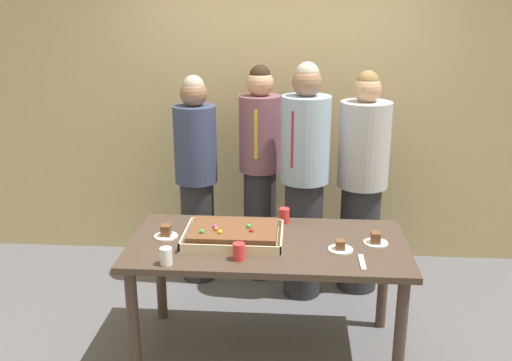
{
  "coord_description": "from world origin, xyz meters",
  "views": [
    {
      "loc": [
        0.16,
        -3.27,
        2.19
      ],
      "look_at": [
        -0.09,
        0.15,
        1.12
      ],
      "focal_mm": 40.33,
      "sensor_mm": 36.0,
      "label": 1
    }
  ],
  "objects": [
    {
      "name": "sheet_cake",
      "position": [
        -0.22,
        0.01,
        0.81
      ],
      "size": [
        0.61,
        0.44,
        0.11
      ],
      "color": "beige",
      "rests_on": "party_table"
    },
    {
      "name": "plated_slice_far_left",
      "position": [
        0.66,
        0.02,
        0.79
      ],
      "size": [
        0.15,
        0.15,
        0.08
      ],
      "color": "white",
      "rests_on": "party_table"
    },
    {
      "name": "interior_back_panel",
      "position": [
        0.0,
        1.6,
        1.5
      ],
      "size": [
        8.0,
        0.12,
        3.0
      ],
      "primitive_type": "cube",
      "color": "#CCB784",
      "rests_on": "ground_plane"
    },
    {
      "name": "ground_plane",
      "position": [
        0.0,
        0.0,
        0.0
      ],
      "size": [
        12.0,
        12.0,
        0.0
      ],
      "primitive_type": "plane",
      "color": "#5B5B60"
    },
    {
      "name": "person_striped_tie_right",
      "position": [
        -0.62,
        1.0,
        0.87
      ],
      "size": [
        0.33,
        0.33,
        1.66
      ],
      "rotation": [
        0.0,
        0.0,
        -1.18
      ],
      "color": "#28282D",
      "rests_on": "ground_plane"
    },
    {
      "name": "drink_cup_middle",
      "position": [
        -0.16,
        -0.26,
        0.82
      ],
      "size": [
        0.07,
        0.07,
        0.1
      ],
      "primitive_type": "cylinder",
      "color": "red",
      "rests_on": "party_table"
    },
    {
      "name": "drink_cup_far_end",
      "position": [
        0.09,
        0.34,
        0.82
      ],
      "size": [
        0.07,
        0.07,
        0.1
      ],
      "primitive_type": "cylinder",
      "color": "red",
      "rests_on": "party_table"
    },
    {
      "name": "cake_server_utensil",
      "position": [
        0.55,
        -0.25,
        0.77
      ],
      "size": [
        0.03,
        0.2,
        0.01
      ],
      "primitive_type": "cube",
      "color": "silver",
      "rests_on": "party_table"
    },
    {
      "name": "plated_slice_near_right",
      "position": [
        0.44,
        -0.09,
        0.78
      ],
      "size": [
        0.15,
        0.15,
        0.07
      ],
      "color": "white",
      "rests_on": "party_table"
    },
    {
      "name": "person_serving_front",
      "position": [
        -0.12,
        1.08,
        0.91
      ],
      "size": [
        0.32,
        0.32,
        1.73
      ],
      "rotation": [
        0.0,
        0.0,
        -1.66
      ],
      "color": "#28282D",
      "rests_on": "ground_plane"
    },
    {
      "name": "drink_cup_nearest",
      "position": [
        -0.56,
        -0.35,
        0.82
      ],
      "size": [
        0.07,
        0.07,
        0.1
      ],
      "primitive_type": "cylinder",
      "color": "white",
      "rests_on": "party_table"
    },
    {
      "name": "person_green_shirt_behind",
      "position": [
        0.66,
        0.93,
        0.88
      ],
      "size": [
        0.38,
        0.38,
        1.71
      ],
      "rotation": [
        0.0,
        0.0,
        -2.34
      ],
      "color": "#28282D",
      "rests_on": "ground_plane"
    },
    {
      "name": "party_table",
      "position": [
        0.0,
        0.0,
        0.67
      ],
      "size": [
        1.71,
        0.86,
        0.77
      ],
      "color": "#47382D",
      "rests_on": "ground_plane"
    },
    {
      "name": "plated_slice_near_left",
      "position": [
        -0.65,
        0.03,
        0.79
      ],
      "size": [
        0.15,
        0.15,
        0.08
      ],
      "color": "white",
      "rests_on": "party_table"
    },
    {
      "name": "person_left_edge_reaching",
      "position": [
        0.23,
        0.79,
        0.93
      ],
      "size": [
        0.36,
        0.36,
        1.79
      ],
      "rotation": [
        0.0,
        0.0,
        -2.08
      ],
      "color": "#28282D",
      "rests_on": "ground_plane"
    }
  ]
}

